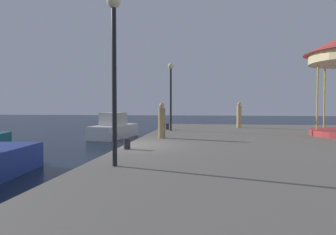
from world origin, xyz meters
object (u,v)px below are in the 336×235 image
at_px(lamp_post_near_edge, 114,50).
at_px(bollard_north, 167,127).
at_px(person_far_corner, 239,116).
at_px(lamp_post_mid_promenade, 171,84).
at_px(motorboat_white, 114,128).
at_px(person_mid_promenade, 162,122).
at_px(bollard_south, 127,144).

distance_m(lamp_post_near_edge, bollard_north, 11.97).
height_order(lamp_post_near_edge, person_far_corner, lamp_post_near_edge).
xyz_separation_m(bollard_north, person_far_corner, (4.87, 2.45, 0.65)).
xyz_separation_m(lamp_post_mid_promenade, bollard_north, (-0.32, 0.75, -2.70)).
xyz_separation_m(motorboat_white, bollard_north, (4.22, -1.80, 0.31)).
bearing_deg(lamp_post_near_edge, motorboat_white, 108.30).
relative_size(person_mid_promenade, person_far_corner, 0.94).
bearing_deg(motorboat_white, person_mid_promenade, -55.74).
height_order(lamp_post_mid_promenade, person_mid_promenade, lamp_post_mid_promenade).
relative_size(lamp_post_mid_promenade, bollard_south, 10.59).
bearing_deg(lamp_post_near_edge, bollard_north, 91.11).
distance_m(person_mid_promenade, person_far_corner, 8.68).
xyz_separation_m(motorboat_white, lamp_post_mid_promenade, (4.54, -2.55, 3.01)).
distance_m(bollard_south, bollard_north, 8.72).
relative_size(bollard_south, person_far_corner, 0.22).
bearing_deg(person_far_corner, lamp_post_near_edge, -108.25).
xyz_separation_m(motorboat_white, person_far_corner, (9.09, 0.65, 0.96)).
bearing_deg(bollard_north, bollard_south, -91.78).
distance_m(motorboat_white, lamp_post_near_edge, 14.48).
relative_size(lamp_post_mid_promenade, person_far_corner, 2.33).
bearing_deg(person_far_corner, motorboat_white, -175.91).
bearing_deg(bollard_north, person_mid_promenade, -85.23).
xyz_separation_m(motorboat_white, person_mid_promenade, (4.64, -6.81, 0.90)).
relative_size(motorboat_white, person_mid_promenade, 2.88).
bearing_deg(lamp_post_near_edge, person_far_corner, 71.75).
distance_m(motorboat_white, bollard_north, 4.59).
height_order(lamp_post_near_edge, bollard_south, lamp_post_near_edge).
relative_size(motorboat_white, lamp_post_mid_promenade, 1.16).
relative_size(bollard_south, bollard_north, 1.00).
height_order(lamp_post_mid_promenade, bollard_south, lamp_post_mid_promenade).
height_order(lamp_post_near_edge, bollard_north, lamp_post_near_edge).
relative_size(lamp_post_mid_promenade, bollard_north, 10.59).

